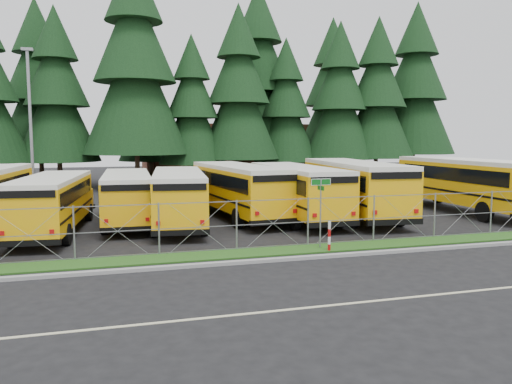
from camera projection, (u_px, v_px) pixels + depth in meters
ground at (320, 240)px, 21.67m from camera, size 120.00×120.00×0.00m
curb at (354, 254)px, 18.70m from camera, size 50.00×0.25×0.12m
grass_verge at (337, 247)px, 20.04m from camera, size 50.00×1.40×0.06m
road_lane_line at (434, 295)px, 14.03m from camera, size 50.00×0.12×0.01m
chainlink_fence at (331, 221)px, 20.61m from camera, size 44.00×0.10×2.00m
brick_building at (235, 149)px, 61.21m from camera, size 22.00×10.00×6.00m
bus_1 at (54, 205)px, 23.02m from camera, size 3.38×10.36×2.67m
bus_2 at (127, 198)px, 25.74m from camera, size 2.67×10.05×2.62m
bus_3 at (178, 198)px, 25.14m from camera, size 3.62×10.69×2.75m
bus_4 at (237, 191)px, 27.58m from camera, size 3.90×11.41×2.93m
bus_5 at (294, 192)px, 27.13m from camera, size 2.62×11.06×2.90m
bus_6 at (351, 189)px, 27.90m from camera, size 3.87×12.04×3.10m
bus_east at (461, 185)px, 29.73m from camera, size 2.93×12.10×3.17m
street_sign at (321, 198)px, 19.68m from camera, size 0.84×0.55×2.81m
striped_bollard at (329, 237)px, 19.30m from camera, size 0.11×0.11×1.20m
light_standard at (31, 121)px, 32.39m from camera, size 0.70×0.35×10.14m
conifer_2 at (57, 97)px, 43.43m from camera, size 7.15×7.15×15.82m
conifer_3 at (135, 71)px, 43.08m from camera, size 9.19×9.19×20.32m
conifer_4 at (192, 111)px, 45.24m from camera, size 6.20×6.20×13.71m
conifer_5 at (239, 95)px, 46.33m from camera, size 7.56×7.56×16.72m
conifer_6 at (286, 111)px, 49.23m from camera, size 6.41×6.41×14.17m
conifer_7 at (340, 102)px, 49.21m from camera, size 7.13×7.13×15.78m
conifer_8 at (377, 100)px, 49.98m from camera, size 7.42×7.42×16.40m
conifer_9 at (415, 92)px, 52.80m from camera, size 8.39×8.39×18.56m
conifer_10 at (38, 92)px, 46.86m from camera, size 7.88×7.88×17.42m
conifer_11 at (150, 111)px, 50.47m from camera, size 6.40×6.40×14.15m
conifer_12 at (258, 83)px, 51.27m from camera, size 9.05×9.05×20.02m
conifer_13 at (332, 98)px, 55.27m from camera, size 7.93×7.93×17.54m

